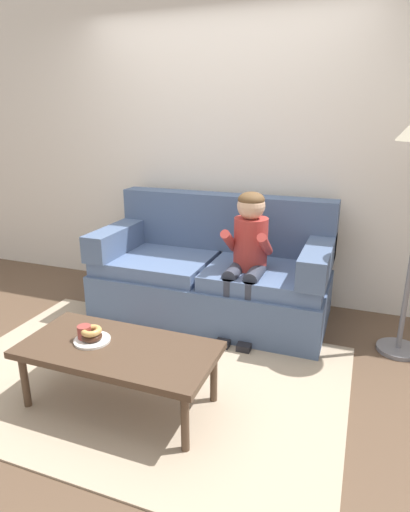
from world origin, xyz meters
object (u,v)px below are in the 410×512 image
object	(u,v)px
coffee_table	(118,353)
donut	(92,336)
toy_controller	(132,345)
person_child	(248,250)
mug	(84,333)
couch	(213,274)

from	to	relation	value
coffee_table	donut	size ratio (longest dim) A/B	9.38
coffee_table	toy_controller	world-z (taller)	coffee_table
person_child	toy_controller	xyz separation A→B (m)	(-0.71, -0.57, -0.65)
person_child	toy_controller	size ratio (longest dim) A/B	4.87
coffee_table	donut	xyz separation A→B (m)	(-0.17, 0.00, 0.07)
coffee_table	mug	distance (m)	0.24
person_child	couch	bearing A→B (deg)	148.59
donut	toy_controller	xyz separation A→B (m)	(-0.10, 0.60, -0.39)
couch	mug	bearing A→B (deg)	-102.78
coffee_table	donut	distance (m)	0.19
donut	person_child	bearing A→B (deg)	62.37
mug	donut	bearing A→B (deg)	0.01
mug	coffee_table	bearing A→B (deg)	-0.17
couch	coffee_table	xyz separation A→B (m)	(-0.09, -1.37, -0.01)
person_child	toy_controller	world-z (taller)	person_child
couch	toy_controller	bearing A→B (deg)	-114.92
mug	toy_controller	xyz separation A→B (m)	(-0.05, 0.60, -0.41)
couch	donut	world-z (taller)	couch
toy_controller	person_child	bearing A→B (deg)	36.84
coffee_table	toy_controller	xyz separation A→B (m)	(-0.27, 0.60, -0.32)
couch	coffee_table	size ratio (longest dim) A/B	1.69
couch	toy_controller	xyz separation A→B (m)	(-0.36, -0.78, -0.33)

